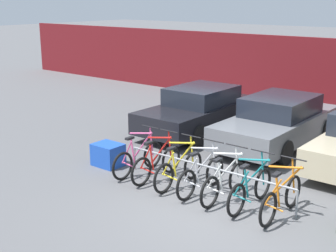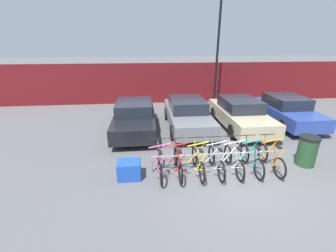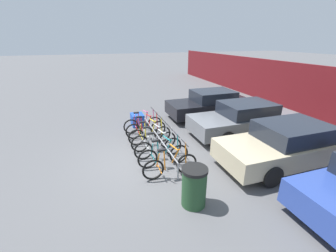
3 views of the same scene
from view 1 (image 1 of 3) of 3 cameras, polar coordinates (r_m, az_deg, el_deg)
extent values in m
plane|color=#59595B|center=(9.36, 5.43, -10.01)|extent=(120.00, 120.00, 0.00)
cylinder|color=gray|center=(9.98, 4.65, -4.91)|extent=(4.12, 0.04, 0.04)
cylinder|color=gray|center=(11.28, -4.08, -3.96)|extent=(0.04, 0.04, 0.55)
cylinder|color=gray|center=(9.19, 15.43, -9.14)|extent=(0.04, 0.04, 0.55)
torus|color=black|center=(10.64, -5.56, -4.89)|extent=(0.06, 0.66, 0.66)
torus|color=black|center=(11.37, -1.88, -3.48)|extent=(0.06, 0.66, 0.66)
cylinder|color=#E55993|center=(11.01, -3.13, -2.38)|extent=(0.60, 0.04, 0.76)
cylinder|color=#E55993|center=(10.88, -3.34, -0.89)|extent=(0.68, 0.04, 0.16)
cylinder|color=#E55993|center=(10.79, -4.32, -3.10)|extent=(0.14, 0.04, 0.63)
cylinder|color=#E55993|center=(10.65, -5.05, -3.24)|extent=(0.32, 0.03, 0.58)
cylinder|color=#E55993|center=(10.78, -4.82, -4.73)|extent=(0.40, 0.03, 0.08)
cylinder|color=#E55993|center=(11.23, -2.03, -1.87)|extent=(0.12, 0.04, 0.69)
cylinder|color=black|center=(11.10, -2.19, -0.12)|extent=(0.52, 0.03, 0.03)
cube|color=black|center=(10.62, -4.69, -1.49)|extent=(0.10, 0.22, 0.05)
torus|color=black|center=(10.28, -3.28, -5.59)|extent=(0.06, 0.66, 0.66)
torus|color=black|center=(11.03, 0.37, -4.07)|extent=(0.06, 0.66, 0.66)
cylinder|color=red|center=(10.66, -0.85, -2.96)|extent=(0.60, 0.04, 0.76)
cylinder|color=red|center=(10.52, -1.04, -1.43)|extent=(0.68, 0.04, 0.16)
cylinder|color=red|center=(10.43, -2.03, -3.73)|extent=(0.14, 0.04, 0.63)
cylinder|color=red|center=(10.28, -2.76, -3.88)|extent=(0.32, 0.03, 0.58)
cylinder|color=red|center=(10.42, -2.54, -5.41)|extent=(0.40, 0.03, 0.08)
cylinder|color=red|center=(10.89, 0.24, -2.42)|extent=(0.12, 0.04, 0.69)
cylinder|color=black|center=(10.75, 0.10, -0.62)|extent=(0.52, 0.03, 0.03)
cube|color=black|center=(10.26, -2.38, -2.06)|extent=(0.10, 0.22, 0.05)
torus|color=black|center=(9.89, -0.53, -6.41)|extent=(0.06, 0.66, 0.66)
torus|color=black|center=(10.67, 3.04, -4.77)|extent=(0.06, 0.66, 0.66)
cylinder|color=yellow|center=(10.29, 1.87, -3.65)|extent=(0.60, 0.04, 0.76)
cylinder|color=yellow|center=(10.15, 1.71, -2.07)|extent=(0.68, 0.04, 0.16)
cylinder|color=yellow|center=(10.05, 0.72, -4.46)|extent=(0.14, 0.04, 0.63)
cylinder|color=yellow|center=(9.90, 0.00, -4.63)|extent=(0.32, 0.03, 0.58)
cylinder|color=yellow|center=(10.05, 0.19, -6.22)|extent=(0.40, 0.03, 0.08)
cylinder|color=yellow|center=(10.53, 2.94, -3.07)|extent=(0.12, 0.04, 0.69)
cylinder|color=black|center=(10.38, 2.83, -1.22)|extent=(0.52, 0.03, 0.03)
cube|color=black|center=(9.87, 0.39, -2.75)|extent=(0.10, 0.22, 0.05)
torus|color=black|center=(9.56, 2.23, -7.23)|extent=(0.06, 0.66, 0.66)
torus|color=black|center=(10.36, 5.71, -5.46)|extent=(0.06, 0.66, 0.66)
cylinder|color=#B7B7BC|center=(9.96, 4.60, -4.33)|extent=(0.60, 0.04, 0.76)
cylinder|color=#B7B7BC|center=(9.82, 4.46, -2.71)|extent=(0.68, 0.04, 0.16)
cylinder|color=#B7B7BC|center=(9.72, 3.47, -5.19)|extent=(0.14, 0.04, 0.63)
cylinder|color=#B7B7BC|center=(9.56, 2.78, -5.38)|extent=(0.32, 0.03, 0.58)
cylinder|color=#B7B7BC|center=(9.72, 2.94, -7.01)|extent=(0.40, 0.03, 0.08)
cylinder|color=#B7B7BC|center=(10.21, 5.63, -3.71)|extent=(0.12, 0.04, 0.69)
cylinder|color=black|center=(10.07, 5.55, -1.81)|extent=(0.52, 0.03, 0.03)
cube|color=black|center=(9.54, 3.18, -3.43)|extent=(0.10, 0.22, 0.05)
torus|color=black|center=(9.26, 5.12, -8.06)|extent=(0.06, 0.66, 0.66)
torus|color=black|center=(10.09, 8.45, -6.15)|extent=(0.06, 0.66, 0.66)
cylinder|color=silver|center=(9.68, 7.42, -5.03)|extent=(0.60, 0.04, 0.76)
cylinder|color=silver|center=(9.53, 7.32, -3.37)|extent=(0.68, 0.04, 0.16)
cylinder|color=silver|center=(9.43, 6.33, -5.93)|extent=(0.14, 0.04, 0.63)
cylinder|color=silver|center=(9.26, 5.67, -6.15)|extent=(0.32, 0.03, 0.58)
cylinder|color=silver|center=(9.42, 5.80, -7.81)|extent=(0.40, 0.03, 0.08)
cylinder|color=silver|center=(9.93, 8.41, -4.37)|extent=(0.12, 0.04, 0.69)
cylinder|color=black|center=(9.78, 8.36, -2.42)|extent=(0.52, 0.03, 0.03)
cube|color=black|center=(9.24, 6.09, -4.14)|extent=(0.10, 0.22, 0.05)
torus|color=black|center=(8.97, 8.34, -8.95)|extent=(0.06, 0.66, 0.66)
torus|color=black|center=(9.82, 11.48, -6.89)|extent=(0.06, 0.66, 0.66)
cylinder|color=#197A7F|center=(9.40, 10.54, -5.78)|extent=(0.60, 0.04, 0.76)
cylinder|color=#197A7F|center=(9.25, 10.48, -4.08)|extent=(0.68, 0.04, 0.16)
cylinder|color=#197A7F|center=(9.15, 9.51, -6.74)|extent=(0.14, 0.04, 0.63)
cylinder|color=#197A7F|center=(8.98, 8.89, -6.98)|extent=(0.32, 0.03, 0.58)
cylinder|color=#197A7F|center=(9.14, 8.97, -8.68)|extent=(0.40, 0.03, 0.08)
cylinder|color=#197A7F|center=(9.67, 11.47, -5.08)|extent=(0.12, 0.04, 0.69)
cylinder|color=black|center=(9.51, 11.47, -3.09)|extent=(0.52, 0.03, 0.03)
cube|color=black|center=(8.95, 9.31, -4.90)|extent=(0.10, 0.22, 0.05)
torus|color=black|center=(8.69, 12.11, -9.96)|extent=(0.06, 0.66, 0.66)
torus|color=black|center=(9.57, 14.98, -7.73)|extent=(0.06, 0.66, 0.66)
cylinder|color=orange|center=(9.14, 14.17, -6.63)|extent=(0.60, 0.04, 0.76)
cylinder|color=orange|center=(8.99, 14.16, -4.89)|extent=(0.68, 0.04, 0.16)
cylinder|color=orange|center=(8.88, 13.22, -7.65)|extent=(0.14, 0.04, 0.63)
cylinder|color=orange|center=(8.70, 12.66, -7.92)|extent=(0.32, 0.03, 0.58)
cylinder|color=orange|center=(8.87, 12.69, -9.65)|extent=(0.40, 0.03, 0.08)
cylinder|color=orange|center=(9.41, 15.02, -5.88)|extent=(0.12, 0.04, 0.69)
cylinder|color=black|center=(9.25, 15.07, -3.84)|extent=(0.52, 0.03, 0.03)
cube|color=black|center=(8.67, 13.09, -5.78)|extent=(0.10, 0.22, 0.05)
cube|color=black|center=(14.34, 3.84, 1.46)|extent=(1.80, 4.42, 0.62)
cube|color=#1E232D|center=(14.30, 4.14, 3.76)|extent=(1.58, 2.03, 0.52)
cylinder|color=black|center=(15.89, 3.95, 1.92)|extent=(0.20, 0.64, 0.64)
cylinder|color=black|center=(15.01, 9.31, 0.96)|extent=(0.20, 0.64, 0.64)
cylinder|color=black|center=(13.92, -2.09, 0.02)|extent=(0.20, 0.64, 0.64)
cylinder|color=black|center=(12.91, 3.67, -1.23)|extent=(0.20, 0.64, 0.64)
cube|color=slate|center=(13.31, 13.21, -0.02)|extent=(1.80, 4.59, 0.62)
cube|color=#1E232D|center=(13.27, 13.58, 2.46)|extent=(1.58, 2.11, 0.52)
cylinder|color=black|center=(14.89, 12.44, 0.67)|extent=(0.20, 0.64, 0.64)
cylinder|color=black|center=(14.25, 18.58, -0.43)|extent=(0.20, 0.64, 0.64)
cylinder|color=black|center=(12.63, 7.01, -1.70)|extent=(0.20, 0.64, 0.64)
cylinder|color=black|center=(11.87, 14.04, -3.17)|extent=(0.20, 0.64, 0.64)
cylinder|color=black|center=(11.42, 17.41, -4.18)|extent=(0.20, 0.64, 0.64)
cube|color=blue|center=(11.60, -7.32, -3.49)|extent=(0.70, 0.56, 0.55)
camera|label=2|loc=(7.54, -40.31, 11.40)|focal=24.00mm
camera|label=3|loc=(6.08, 58.75, 6.80)|focal=24.00mm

